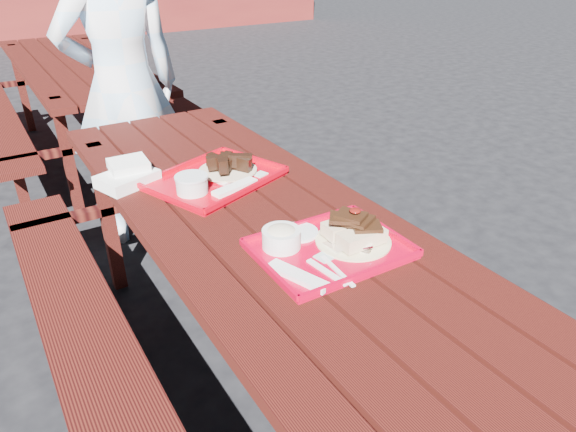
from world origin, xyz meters
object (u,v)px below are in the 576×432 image
object	(u,v)px
picnic_table_near	(265,265)
picnic_table_far	(78,87)
far_tray	(215,177)
near_tray	(326,240)
person	(123,87)

from	to	relation	value
picnic_table_near	picnic_table_far	xyz separation A→B (m)	(0.00, 2.80, 0.00)
picnic_table_near	far_tray	distance (m)	0.38
picnic_table_far	far_tray	xyz separation A→B (m)	(-0.02, -2.48, 0.21)
near_tray	picnic_table_near	bearing A→B (deg)	101.11
near_tray	picnic_table_far	bearing A→B (deg)	90.99
far_tray	person	bearing A→B (deg)	89.75
near_tray	far_tray	bearing A→B (deg)	97.28
near_tray	person	distance (m)	1.70
near_tray	far_tray	world-z (taller)	near_tray
person	near_tray	bearing A→B (deg)	91.93
picnic_table_near	person	size ratio (longest dim) A/B	1.40
picnic_table_near	person	bearing A→B (deg)	90.69
picnic_table_near	far_tray	size ratio (longest dim) A/B	4.48
picnic_table_far	near_tray	world-z (taller)	near_tray
far_tray	near_tray	bearing A→B (deg)	-82.72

